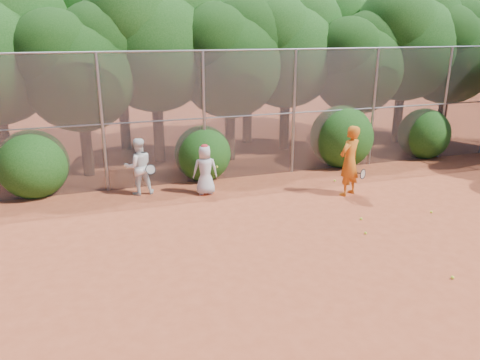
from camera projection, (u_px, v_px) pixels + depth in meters
name	position (u px, v px, depth m)	size (l,w,h in m)	color
ground	(323.00, 260.00, 9.79)	(80.00, 80.00, 0.00)	#A14124
fence_back	(232.00, 115.00, 14.52)	(20.05, 0.09, 4.03)	gray
tree_2	(80.00, 63.00, 14.41)	(3.99, 3.47, 5.47)	black
tree_3	(155.00, 35.00, 15.82)	(4.89, 4.26, 6.70)	black
tree_4	(231.00, 54.00, 16.21)	(4.19, 3.64, 5.73)	black
tree_5	(288.00, 44.00, 17.59)	(4.51, 3.92, 6.17)	black
tree_6	(359.00, 60.00, 17.61)	(3.86, 3.36, 5.29)	black
tree_7	(407.00, 37.00, 18.66)	(4.77, 4.14, 6.53)	black
tree_8	(451.00, 49.00, 19.12)	(4.25, 3.70, 5.82)	black
tree_10	(119.00, 28.00, 17.43)	(5.15, 4.48, 7.06)	black
tree_11	(249.00, 40.00, 18.70)	(4.64, 4.03, 6.35)	black
tree_12	(341.00, 30.00, 20.49)	(5.02, 4.37, 6.88)	black
bush_0	(33.00, 161.00, 13.37)	(2.00, 2.00, 2.00)	#144010
bush_1	(203.00, 151.00, 14.89)	(1.80, 1.80, 1.80)	#144010
bush_2	(342.00, 134.00, 16.32)	(2.20, 2.20, 2.20)	#144010
bush_3	(424.00, 131.00, 17.41)	(1.90, 1.90, 1.90)	#144010
player_yellow	(349.00, 161.00, 13.33)	(0.93, 0.75, 2.04)	#CC6718
player_teen	(205.00, 169.00, 13.48)	(0.76, 0.55, 1.49)	silver
player_white	(139.00, 166.00, 13.46)	(0.88, 0.73, 1.66)	white
ball_0	(366.00, 233.00, 11.01)	(0.07, 0.07, 0.07)	#C9EF2B
ball_1	(361.00, 219.00, 11.82)	(0.07, 0.07, 0.07)	#C9EF2B
ball_2	(452.00, 277.00, 9.05)	(0.07, 0.07, 0.07)	#C9EF2B
ball_3	(431.00, 212.00, 12.26)	(0.07, 0.07, 0.07)	#C9EF2B
ball_4	(335.00, 181.00, 14.76)	(0.07, 0.07, 0.07)	#C9EF2B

